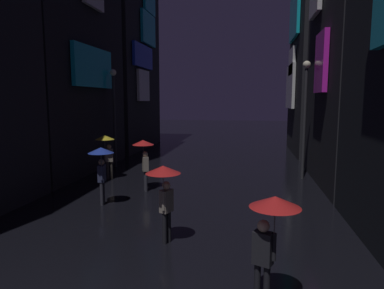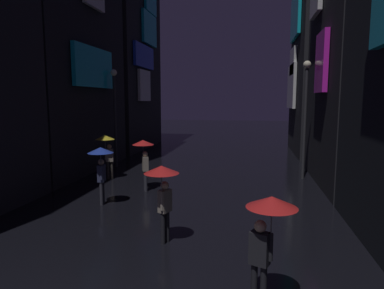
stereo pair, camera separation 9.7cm
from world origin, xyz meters
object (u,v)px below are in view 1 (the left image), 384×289
object	(u,v)px
pedestrian_near_crossing_yellow	(106,145)
pedestrian_foreground_right_red	(144,151)
pedestrian_foreground_left_red	(271,221)
pedestrian_far_right_blue	(101,160)
streetlamp_left_far	(114,106)
streetlamp_right_far	(305,106)
pedestrian_midstreet_left_red	(164,183)

from	to	relation	value
pedestrian_near_crossing_yellow	pedestrian_foreground_right_red	bearing A→B (deg)	-34.45
pedestrian_foreground_left_red	pedestrian_far_right_blue	xyz separation A→B (m)	(-5.56, 5.29, 0.00)
streetlamp_left_far	streetlamp_right_far	bearing A→B (deg)	-7.45
pedestrian_foreground_left_red	pedestrian_near_crossing_yellow	size ratio (longest dim) A/B	1.00
streetlamp_right_far	streetlamp_left_far	xyz separation A→B (m)	(-10.00, 1.31, -0.07)
pedestrian_foreground_left_red	pedestrian_midstreet_left_red	world-z (taller)	same
pedestrian_far_right_blue	pedestrian_near_crossing_yellow	bearing A→B (deg)	111.31
pedestrian_foreground_left_red	pedestrian_near_crossing_yellow	bearing A→B (deg)	127.64
pedestrian_far_right_blue	pedestrian_near_crossing_yellow	distance (m)	4.18
streetlamp_right_far	streetlamp_left_far	size ratio (longest dim) A/B	1.02
pedestrian_foreground_left_red	pedestrian_midstreet_left_red	size ratio (longest dim) A/B	1.00
pedestrian_midstreet_left_red	streetlamp_right_far	bearing A→B (deg)	61.17
pedestrian_foreground_right_red	pedestrian_near_crossing_yellow	world-z (taller)	same
pedestrian_foreground_left_red	streetlamp_right_far	distance (m)	11.23
pedestrian_far_right_blue	streetlamp_right_far	bearing A→B (deg)	36.02
pedestrian_midstreet_left_red	pedestrian_far_right_blue	bearing A→B (deg)	136.39
pedestrian_far_right_blue	streetlamp_left_far	distance (m)	7.48
pedestrian_foreground_right_red	streetlamp_right_far	size ratio (longest dim) A/B	0.38
pedestrian_foreground_left_red	streetlamp_right_far	xyz separation A→B (m)	(2.13, 10.88, 1.81)
pedestrian_midstreet_left_red	streetlamp_right_far	distance (m)	9.84
pedestrian_far_right_blue	pedestrian_midstreet_left_red	bearing A→B (deg)	-43.61
pedestrian_midstreet_left_red	streetlamp_left_far	xyz separation A→B (m)	(-5.34, 9.78, 1.74)
pedestrian_far_right_blue	pedestrian_near_crossing_yellow	size ratio (longest dim) A/B	1.00
pedestrian_foreground_right_red	pedestrian_far_right_blue	world-z (taller)	same
pedestrian_foreground_right_red	streetlamp_left_far	xyz separation A→B (m)	(-3.16, 4.63, 1.74)
pedestrian_midstreet_left_red	pedestrian_near_crossing_yellow	bearing A→B (deg)	123.85
pedestrian_foreground_left_red	streetlamp_left_far	xyz separation A→B (m)	(-7.87, 12.19, 1.74)
pedestrian_foreground_left_red	streetlamp_left_far	world-z (taller)	streetlamp_left_far
streetlamp_right_far	pedestrian_foreground_right_red	bearing A→B (deg)	-154.10
streetlamp_left_far	pedestrian_near_crossing_yellow	bearing A→B (deg)	-75.23
pedestrian_foreground_left_red	streetlamp_left_far	bearing A→B (deg)	122.86
pedestrian_near_crossing_yellow	streetlamp_right_far	world-z (taller)	streetlamp_right_far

